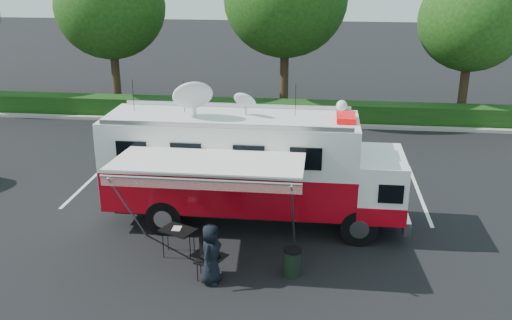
{
  "coord_description": "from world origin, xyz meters",
  "views": [
    {
      "loc": [
        1.94,
        -16.07,
        7.86
      ],
      "look_at": [
        0.0,
        0.5,
        1.9
      ],
      "focal_mm": 40.0,
      "sensor_mm": 36.0,
      "label": 1
    }
  ],
  "objects": [
    {
      "name": "ground_plane",
      "position": [
        0.0,
        0.0,
        0.0
      ],
      "size": [
        120.0,
        120.0,
        0.0
      ],
      "primitive_type": "plane",
      "color": "black",
      "rests_on": "ground"
    },
    {
      "name": "back_border",
      "position": [
        1.14,
        12.9,
        5.0
      ],
      "size": [
        60.0,
        6.14,
        8.87
      ],
      "color": "#9E998E",
      "rests_on": "ground_plane"
    },
    {
      "name": "stall_lines",
      "position": [
        -0.5,
        3.0,
        0.0
      ],
      "size": [
        24.12,
        5.5,
        0.01
      ],
      "color": "silver",
      "rests_on": "ground_plane"
    },
    {
      "name": "command_truck",
      "position": [
        -0.08,
        -0.0,
        1.86
      ],
      "size": [
        9.07,
        2.49,
        4.35
      ],
      "color": "black",
      "rests_on": "ground_plane"
    },
    {
      "name": "awning",
      "position": [
        -0.89,
        -2.59,
        2.8
      ],
      "size": [
        4.95,
        2.56,
        2.99
      ],
      "color": "silver",
      "rests_on": "ground_plane"
    },
    {
      "name": "person",
      "position": [
        -0.67,
        -3.58,
        0.0
      ],
      "size": [
        0.67,
        0.88,
        1.62
      ],
      "primitive_type": "imported",
      "rotation": [
        0.0,
        0.0,
        1.36
      ],
      "color": "black",
      "rests_on": "ground_plane"
    },
    {
      "name": "folding_table",
      "position": [
        -1.84,
        -2.27,
        0.73
      ],
      "size": [
        1.1,
        0.96,
        0.78
      ],
      "color": "black",
      "rests_on": "ground_plane"
    },
    {
      "name": "folding_chair",
      "position": [
        -0.84,
        -3.27,
        0.61
      ],
      "size": [
        0.61,
        0.64,
        1.03
      ],
      "color": "black",
      "rests_on": "ground_plane"
    },
    {
      "name": "trash_bin",
      "position": [
        1.36,
        -3.0,
        0.37
      ],
      "size": [
        0.49,
        0.49,
        0.74
      ],
      "color": "black",
      "rests_on": "ground_plane"
    }
  ]
}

